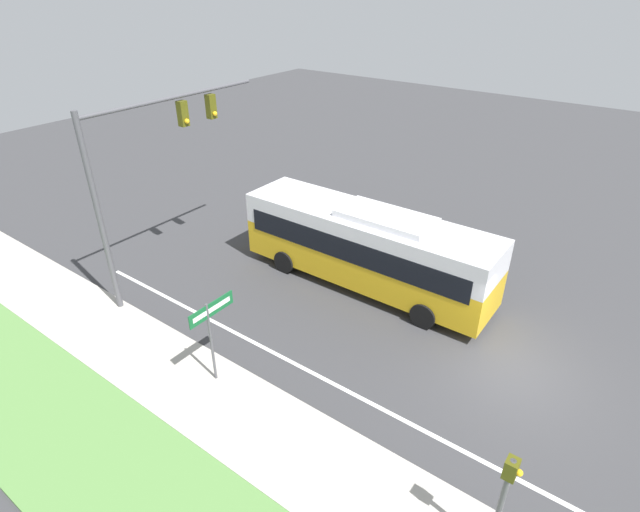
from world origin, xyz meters
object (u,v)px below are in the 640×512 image
object	(u,v)px
signal_gantry	(148,157)
pedestrian_signal	(505,493)
street_sign	(212,325)
bus	(366,244)

from	to	relation	value
signal_gantry	pedestrian_signal	world-z (taller)	signal_gantry
pedestrian_signal	street_sign	size ratio (longest dim) A/B	1.04
bus	signal_gantry	world-z (taller)	signal_gantry
pedestrian_signal	street_sign	xyz separation A→B (m)	(0.25, 8.44, 0.04)
signal_gantry	pedestrian_signal	xyz separation A→B (m)	(-2.92, -14.03, -3.17)
bus	street_sign	xyz separation A→B (m)	(-7.20, 0.72, 0.28)
bus	signal_gantry	distance (m)	8.48
signal_gantry	pedestrian_signal	distance (m)	14.68
signal_gantry	street_sign	world-z (taller)	signal_gantry
pedestrian_signal	signal_gantry	bearing A→B (deg)	78.23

